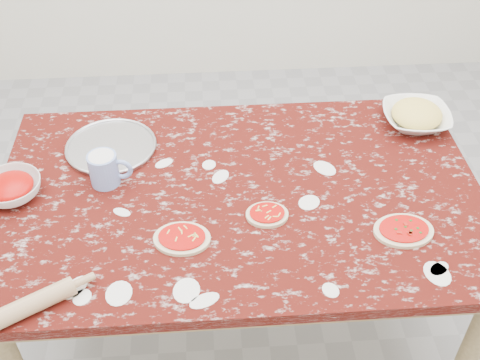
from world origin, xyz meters
name	(u,v)px	position (x,y,z in m)	size (l,w,h in m)	color
ground	(240,325)	(0.00, 0.00, 0.00)	(4.00, 4.00, 0.00)	gray
worktable	(240,209)	(0.00, 0.00, 0.67)	(1.60, 1.00, 0.75)	#3C0C08
pizza_tray	(111,147)	(-0.44, 0.26, 0.76)	(0.32, 0.32, 0.01)	#B2B2B7
sauce_bowl	(11,189)	(-0.74, 0.03, 0.78)	(0.20, 0.20, 0.06)	white
cheese_bowl	(416,118)	(0.68, 0.33, 0.78)	(0.25, 0.25, 0.06)	white
flour_mug	(105,169)	(-0.44, 0.08, 0.81)	(0.14, 0.10, 0.11)	#7A96DC
pizza_left	(182,238)	(-0.19, -0.20, 0.76)	(0.19, 0.15, 0.02)	beige
pizza_mid	(267,214)	(0.08, -0.12, 0.76)	(0.14, 0.11, 0.02)	beige
pizza_right	(404,230)	(0.49, -0.22, 0.76)	(0.19, 0.15, 0.02)	beige
rolling_pin	(26,307)	(-0.60, -0.44, 0.78)	(0.05, 0.05, 0.26)	tan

